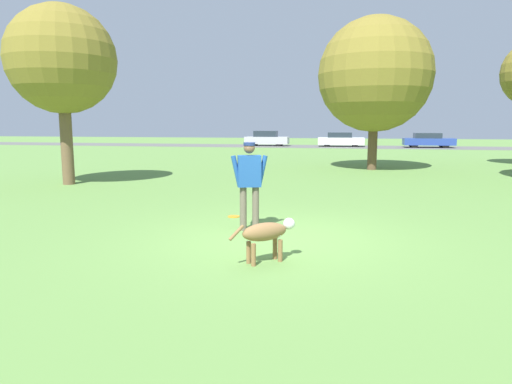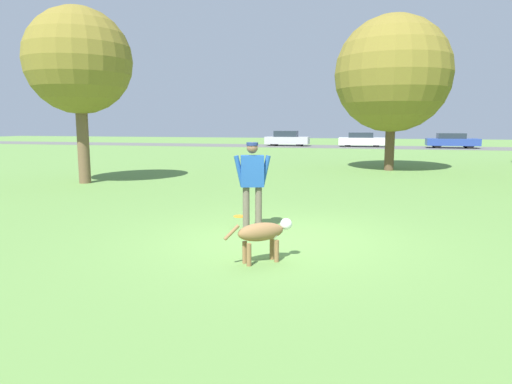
% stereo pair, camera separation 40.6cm
% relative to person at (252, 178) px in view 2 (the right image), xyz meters
% --- Properties ---
extents(ground_plane, '(120.00, 120.00, 0.00)m').
position_rel_person_xyz_m(ground_plane, '(0.60, -0.53, -1.01)').
color(ground_plane, '#608C42').
extents(far_road_strip, '(120.00, 6.00, 0.01)m').
position_rel_person_xyz_m(far_road_strip, '(0.60, 33.96, -1.00)').
color(far_road_strip, '#5B5B59').
rests_on(far_road_strip, ground_plane).
extents(person, '(0.69, 0.35, 1.69)m').
position_rel_person_xyz_m(person, '(0.00, 0.00, 0.00)').
color(person, '#665B4C').
rests_on(person, ground_plane).
extents(dog, '(0.90, 0.82, 0.63)m').
position_rel_person_xyz_m(dog, '(0.72, -1.97, -0.57)').
color(dog, olive).
rests_on(dog, ground_plane).
extents(frisbee, '(0.26, 0.26, 0.02)m').
position_rel_person_xyz_m(frisbee, '(-0.62, 1.16, -1.00)').
color(frisbee, orange).
rests_on(frisbee, ground_plane).
extents(tree_mid_center, '(4.99, 4.99, 6.68)m').
position_rel_person_xyz_m(tree_mid_center, '(2.75, 12.76, 3.17)').
color(tree_mid_center, brown).
rests_on(tree_mid_center, ground_plane).
extents(tree_near_left, '(3.54, 3.54, 5.91)m').
position_rel_person_xyz_m(tree_near_left, '(-7.55, 5.35, 3.10)').
color(tree_near_left, brown).
rests_on(tree_near_left, ground_plane).
extents(parked_car_silver, '(4.11, 1.76, 1.42)m').
position_rel_person_xyz_m(parked_car_silver, '(-6.16, 34.22, -0.33)').
color(parked_car_silver, '#B7B7BC').
rests_on(parked_car_silver, ground_plane).
extents(parked_car_white, '(4.18, 1.85, 1.29)m').
position_rel_person_xyz_m(parked_car_white, '(0.75, 34.21, -0.37)').
color(parked_car_white, white).
rests_on(parked_car_white, ground_plane).
extents(parked_car_blue, '(4.28, 1.87, 1.28)m').
position_rel_person_xyz_m(parked_car_blue, '(8.30, 33.95, -0.37)').
color(parked_car_blue, '#284293').
rests_on(parked_car_blue, ground_plane).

